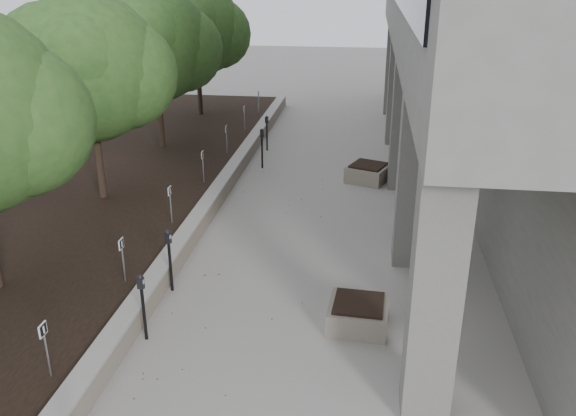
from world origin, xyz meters
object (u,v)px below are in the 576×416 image
Objects in this scene: parking_meter_5 at (267,133)px; planter_back at (368,172)px; crabapple_tree_3 at (91,99)px; crabapple_tree_4 at (156,68)px; planter_front at (358,314)px; parking_meter_2 at (143,307)px; parking_meter_3 at (170,261)px; crabapple_tree_5 at (197,49)px; parking_meter_4 at (262,149)px.

parking_meter_5 is 4.70m from planter_back.
crabapple_tree_3 is at bearing -105.57° from parking_meter_5.
crabapple_tree_4 is 12.49m from planter_front.
crabapple_tree_4 is 4.95× the size of planter_front.
parking_meter_5 is (0.19, 12.10, -0.02)m from parking_meter_2.
parking_meter_3 is (-0.08, 1.77, 0.03)m from parking_meter_2.
crabapple_tree_4 is 4.50m from parking_meter_5.
crabapple_tree_5 is at bearing 90.00° from crabapple_tree_4.
crabapple_tree_4 reaches higher than parking_meter_2.
crabapple_tree_3 is 1.00× the size of crabapple_tree_5.
planter_front is (3.90, -0.80, -0.44)m from parking_meter_3.
parking_meter_4 reaches higher than planter_back.
planter_front is at bearing 7.34° from parking_meter_3.
parking_meter_3 is 1.19× the size of planter_back.
parking_meter_3 is at bearing -77.86° from parking_meter_5.
parking_meter_2 is at bearing -165.80° from planter_front.
crabapple_tree_5 reaches higher than planter_front.
crabapple_tree_4 is at bearing 128.76° from parking_meter_3.
planter_front is 0.94× the size of planter_back.
crabapple_tree_5 is 4.19× the size of parking_meter_5.
crabapple_tree_5 is 7.27m from parking_meter_4.
crabapple_tree_3 is at bearing -90.00° from crabapple_tree_4.
planter_front is 8.29m from planter_back.
parking_meter_2 reaches higher than parking_meter_5.
crabapple_tree_5 is 14.61m from parking_meter_3.
planter_front is at bearing 22.82° from parking_meter_2.
parking_meter_5 is 1.11× the size of planter_back.
parking_meter_2 is 0.98× the size of parking_meter_4.
parking_meter_3 is 1.02× the size of parking_meter_4.
crabapple_tree_4 reaches higher than planter_front.
parking_meter_3 is 4.00m from planter_front.
parking_meter_2 is 1.77m from parking_meter_3.
parking_meter_2 is (3.33, -15.80, -2.45)m from crabapple_tree_5.
planter_back is (0.10, 8.29, 0.02)m from planter_front.
parking_meter_4 reaches higher than parking_meter_2.
planter_back is (3.54, -0.79, -0.41)m from parking_meter_4.
crabapple_tree_5 reaches higher than parking_meter_5.
parking_meter_2 is at bearing -60.10° from crabapple_tree_3.
planter_back is at bearing -23.72° from parking_meter_5.
crabapple_tree_3 is 9.09m from planter_front.
crabapple_tree_3 is at bearing -149.41° from parking_meter_4.
parking_meter_4 is 3.65m from planter_back.
parking_meter_5 is at bearing 142.61° from planter_back.
parking_meter_5 is at bearing -46.40° from crabapple_tree_5.
parking_meter_4 is at bearing 110.74° from planter_front.
planter_front is (3.62, -11.13, -0.39)m from parking_meter_5.
crabapple_tree_4 is 4.50m from parking_meter_4.
parking_meter_4 is 1.24× the size of planter_front.
parking_meter_4 is 1.05× the size of parking_meter_5.
parking_meter_2 is at bearing -77.24° from parking_meter_5.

